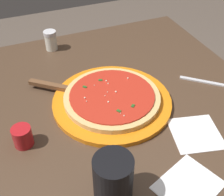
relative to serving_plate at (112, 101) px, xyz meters
name	(u,v)px	position (x,y,z in m)	size (l,w,h in m)	color
restaurant_table	(113,133)	(-0.01, 0.01, -0.16)	(0.91, 0.91, 0.78)	black
serving_plate	(112,101)	(0.00, 0.00, 0.00)	(0.35, 0.35, 0.01)	orange
pizza	(112,97)	(0.00, 0.00, 0.02)	(0.29, 0.29, 0.02)	#DBB26B
pizza_server	(60,88)	(-0.11, -0.13, 0.01)	(0.17, 0.20, 0.01)	silver
cup_tall_drink	(113,179)	(0.29, -0.11, 0.05)	(0.08, 0.08, 0.12)	black
cup_small_sauce	(23,136)	(0.06, -0.27, 0.02)	(0.05, 0.05, 0.06)	#B2191E
napkin_folded_right	(188,186)	(0.33, 0.05, -0.01)	(0.11, 0.14, 0.00)	white
napkin_loose_left	(196,133)	(0.20, 0.16, -0.01)	(0.13, 0.13, 0.00)	white
fork	(212,83)	(0.04, 0.34, 0.00)	(0.14, 0.15, 0.00)	silver
parmesan_shaker	(51,40)	(-0.38, -0.09, 0.03)	(0.05, 0.05, 0.07)	silver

